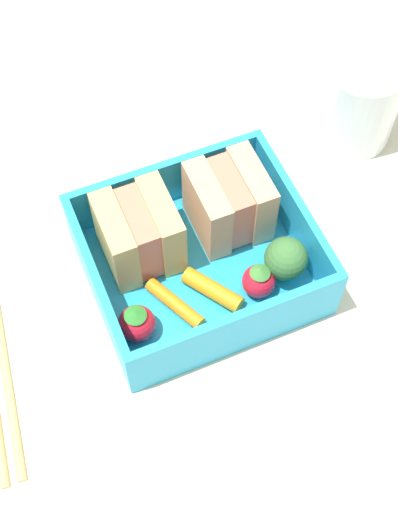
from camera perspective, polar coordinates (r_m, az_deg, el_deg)
name	(u,v)px	position (r cm, az deg, el deg)	size (l,w,h in cm)	color
ground_plane	(199,280)	(55.17, 0.00, -1.95)	(120.00, 120.00, 2.00)	beige
bento_tray	(199,270)	(53.77, 0.00, -1.14)	(16.02, 14.00, 1.20)	#2399CA
bento_rim	(199,251)	(51.33, 0.00, 0.41)	(16.02, 14.00, 4.43)	#2399CA
sandwich_left	(139,233)	(51.61, -4.83, 1.84)	(5.31, 5.49, 5.62)	tan
sandwich_center_left	(229,202)	(53.00, 2.40, 4.36)	(5.31, 5.49, 5.62)	tan
strawberry_left	(137,323)	(49.69, -5.01, -5.35)	(2.64, 2.64, 3.24)	red
carrot_stick_left	(175,304)	(51.22, -1.95, -3.82)	(1.03, 1.03, 4.98)	orange
carrot_stick_far_left	(209,291)	(51.52, 0.78, -2.84)	(1.27, 1.27, 4.69)	orange
strawberry_far_left	(259,280)	(51.29, 4.82, -1.96)	(2.46, 2.46, 3.06)	red
broccoli_floret	(286,259)	(51.14, 6.96, -0.23)	(3.15, 3.15, 4.07)	#80CA6F
drinking_glass	(358,100)	(60.87, 12.58, 12.07)	(6.75, 6.75, 7.75)	white
folded_napkin	(290,493)	(48.68, 7.32, -18.26)	(15.46, 9.32, 0.40)	white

